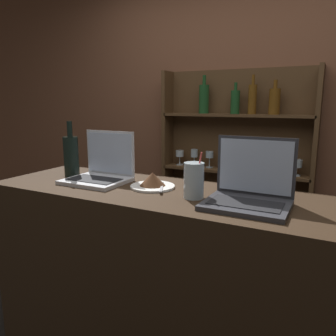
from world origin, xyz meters
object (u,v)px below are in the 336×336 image
object	(u,v)px
water_glass	(194,180)
wine_bottle_dark	(71,155)
laptop_far	(249,191)
cake_plate	(153,181)
laptop_near	(101,171)

from	to	relation	value
water_glass	wine_bottle_dark	world-z (taller)	wine_bottle_dark
laptop_far	wine_bottle_dark	distance (m)	0.97
cake_plate	wine_bottle_dark	distance (m)	0.52
cake_plate	water_glass	world-z (taller)	water_glass
water_glass	wine_bottle_dark	size ratio (longest dim) A/B	0.66
laptop_far	laptop_near	bearing A→B (deg)	176.26
wine_bottle_dark	laptop_near	bearing A→B (deg)	-6.06
laptop_far	water_glass	distance (m)	0.22
laptop_far	water_glass	size ratio (longest dim) A/B	1.62
laptop_near	wine_bottle_dark	distance (m)	0.22
water_glass	wine_bottle_dark	distance (m)	0.75
cake_plate	wine_bottle_dark	bearing A→B (deg)	177.77
wine_bottle_dark	cake_plate	bearing A→B (deg)	-2.23
laptop_near	water_glass	distance (m)	0.53
cake_plate	water_glass	size ratio (longest dim) A/B	1.07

